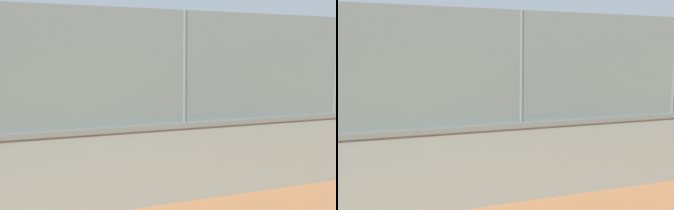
{
  "view_description": "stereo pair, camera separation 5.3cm",
  "coord_description": "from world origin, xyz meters",
  "views": [
    {
      "loc": [
        3.49,
        19.18,
        2.42
      ],
      "look_at": [
        -0.26,
        8.76,
        1.09
      ],
      "focal_mm": 41.92,
      "sensor_mm": 36.0,
      "label": 1
    },
    {
      "loc": [
        3.44,
        19.19,
        2.42
      ],
      "look_at": [
        -0.26,
        8.76,
        1.09
      ],
      "focal_mm": 41.92,
      "sensor_mm": 36.0,
      "label": 2
    }
  ],
  "objects": [
    {
      "name": "ground_plane",
      "position": [
        0.0,
        0.0,
        0.0
      ],
      "size": [
        260.0,
        260.0,
        0.0
      ],
      "primitive_type": "plane",
      "color": "#B27247"
    },
    {
      "name": "perimeter_wall",
      "position": [
        -2.22,
        13.04,
        0.68
      ],
      "size": [
        32.98,
        1.01,
        1.35
      ],
      "color": "gray",
      "rests_on": "ground_plane"
    },
    {
      "name": "fence_panel_on_wall",
      "position": [
        -2.22,
        13.04,
        2.27
      ],
      "size": [
        32.39,
        0.72,
        1.85
      ],
      "color": "slate",
      "rests_on": "perimeter_wall"
    },
    {
      "name": "player_crossing_court",
      "position": [
        -0.18,
        9.02,
        0.98
      ],
      "size": [
        1.13,
        0.82,
        1.65
      ],
      "color": "navy",
      "rests_on": "ground_plane"
    },
    {
      "name": "player_foreground_swinging",
      "position": [
        2.62,
        3.84,
        0.85
      ],
      "size": [
        1.22,
        0.68,
        1.45
      ],
      "color": "black",
      "rests_on": "ground_plane"
    },
    {
      "name": "player_near_wall_returning",
      "position": [
        -0.75,
        6.46,
        0.89
      ],
      "size": [
        1.24,
        0.72,
        1.52
      ],
      "color": "black",
      "rests_on": "ground_plane"
    },
    {
      "name": "sports_ball",
      "position": [
        -1.66,
        9.66,
        1.58
      ],
      "size": [
        0.21,
        0.21,
        0.21
      ],
      "primitive_type": "sphere",
      "color": "white"
    },
    {
      "name": "spare_ball_by_wall",
      "position": [
        1.23,
        11.82,
        0.07
      ],
      "size": [
        0.14,
        0.14,
        0.14
      ],
      "primitive_type": "sphere",
      "color": "orange",
      "rests_on": "ground_plane"
    }
  ]
}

